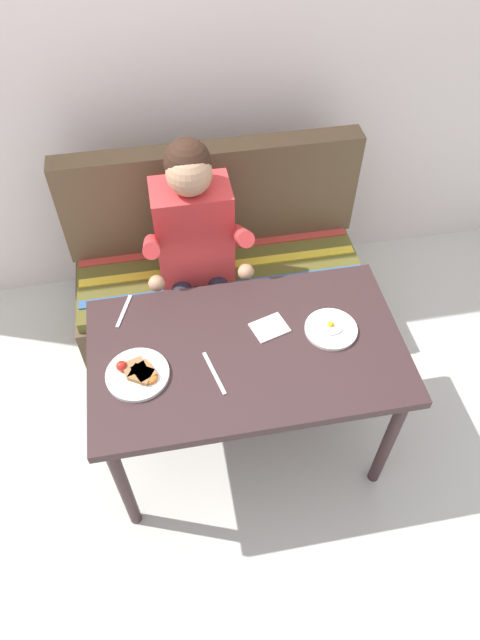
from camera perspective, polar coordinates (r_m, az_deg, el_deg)
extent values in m
plane|color=beige|center=(2.73, 0.57, -12.10)|extent=(8.00, 8.00, 0.00)
cube|color=silver|center=(2.76, -4.61, 26.21)|extent=(4.40, 0.10, 2.60)
cube|color=#362324|center=(2.13, 0.72, -3.23)|extent=(1.20, 0.70, 0.04)
cylinder|color=#362324|center=(2.30, -11.83, -16.31)|extent=(0.05, 0.05, 0.69)
cylinder|color=#362324|center=(2.42, 14.93, -11.91)|extent=(0.05, 0.05, 0.69)
cylinder|color=#362324|center=(2.60, -12.41, -4.57)|extent=(0.05, 0.05, 0.69)
cylinder|color=#362324|center=(2.70, 10.82, -1.26)|extent=(0.05, 0.05, 0.69)
cube|color=brown|center=(2.97, -1.95, 1.93)|extent=(1.44, 0.56, 0.40)
cube|color=brown|center=(2.81, -2.08, 5.05)|extent=(1.40, 0.52, 0.06)
cube|color=brown|center=(2.77, -2.98, 12.61)|extent=(1.44, 0.12, 0.54)
cube|color=#336099|center=(2.68, -1.63, 3.47)|extent=(1.38, 0.05, 0.01)
cube|color=yellow|center=(2.78, -2.10, 5.54)|extent=(1.38, 0.05, 0.01)
cube|color=#C63D33|center=(2.88, -2.53, 7.47)|extent=(1.38, 0.05, 0.01)
cube|color=red|center=(2.53, -4.78, 9.01)|extent=(0.34, 0.22, 0.48)
sphere|color=tan|center=(2.31, -5.25, 14.75)|extent=(0.19, 0.19, 0.19)
sphere|color=#331E14|center=(2.32, -5.40, 15.78)|extent=(0.19, 0.19, 0.19)
cylinder|color=red|center=(2.37, -9.05, 7.46)|extent=(0.07, 0.29, 0.23)
cylinder|color=red|center=(2.39, 0.09, 8.65)|extent=(0.07, 0.29, 0.23)
sphere|color=tan|center=(2.36, -8.53, 3.73)|extent=(0.07, 0.07, 0.07)
sphere|color=tan|center=(2.38, 0.61, 4.96)|extent=(0.07, 0.07, 0.07)
cylinder|color=#232333|center=(2.57, -5.84, 2.28)|extent=(0.09, 0.34, 0.09)
cylinder|color=#232333|center=(2.67, -4.99, -4.14)|extent=(0.08, 0.08, 0.52)
cube|color=black|center=(2.83, -4.52, -7.89)|extent=(0.09, 0.20, 0.05)
cylinder|color=#232333|center=(2.58, -2.09, 2.78)|extent=(0.09, 0.34, 0.09)
cylinder|color=#232333|center=(2.67, -1.37, -3.63)|extent=(0.08, 0.08, 0.52)
cube|color=black|center=(2.84, -1.09, -7.39)|extent=(0.09, 0.20, 0.05)
cylinder|color=white|center=(2.07, -10.44, -5.51)|extent=(0.23, 0.23, 0.02)
cube|color=#966840|center=(2.06, -10.75, -4.81)|extent=(0.10, 0.09, 0.02)
cube|color=#A16436|center=(2.05, -9.81, -5.26)|extent=(0.10, 0.10, 0.02)
cube|color=olive|center=(2.04, -10.08, -5.53)|extent=(0.10, 0.10, 0.02)
sphere|color=red|center=(2.07, -12.03, -4.63)|extent=(0.04, 0.04, 0.04)
ellipsoid|color=#CC6623|center=(2.03, -9.31, -5.88)|extent=(0.06, 0.05, 0.02)
cylinder|color=white|center=(2.19, 9.30, -0.93)|extent=(0.21, 0.21, 0.01)
ellipsoid|color=white|center=(2.18, 9.34, -0.73)|extent=(0.09, 0.08, 0.01)
sphere|color=yellow|center=(2.18, 9.27, -0.45)|extent=(0.03, 0.03, 0.03)
cube|color=silver|center=(2.17, 3.04, -0.78)|extent=(0.16, 0.14, 0.01)
cube|color=silver|center=(2.27, -11.80, 0.92)|extent=(0.07, 0.16, 0.00)
cube|color=silver|center=(2.05, -2.66, -5.44)|extent=(0.06, 0.20, 0.00)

